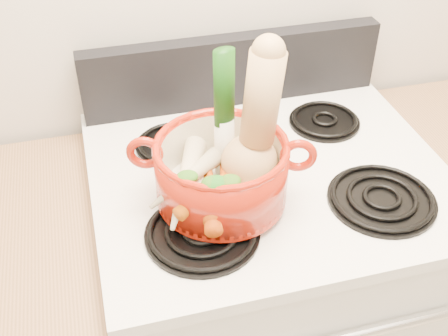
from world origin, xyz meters
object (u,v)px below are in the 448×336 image
object	(u,v)px
stove_body	(260,308)
leek	(224,113)
dutch_oven	(221,172)
squash	(252,121)

from	to	relation	value
stove_body	leek	world-z (taller)	leek
leek	dutch_oven	bearing A→B (deg)	-130.56
stove_body	leek	xyz separation A→B (m)	(-0.11, -0.03, 0.68)
dutch_oven	stove_body	bearing A→B (deg)	48.03
dutch_oven	squash	xyz separation A→B (m)	(0.06, 0.00, 0.11)
dutch_oven	leek	distance (m)	0.12
squash	dutch_oven	bearing A→B (deg)	-170.15
dutch_oven	squash	size ratio (longest dim) A/B	0.91
stove_body	squash	size ratio (longest dim) A/B	3.20
stove_body	dutch_oven	distance (m)	0.59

